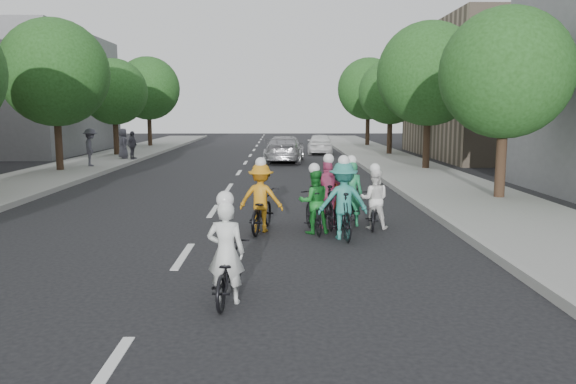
{
  "coord_description": "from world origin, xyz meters",
  "views": [
    {
      "loc": [
        1.91,
        -10.76,
        2.84
      ],
      "look_at": [
        2.09,
        1.89,
        1.0
      ],
      "focal_mm": 35.0,
      "sensor_mm": 36.0,
      "label": 1
    }
  ],
  "objects_px": {
    "cyclist_5": "(350,201)",
    "cyclist_0": "(227,266)",
    "cyclist_7": "(343,206)",
    "cyclist_3": "(328,200)",
    "follow_car_trail": "(320,144)",
    "cyclist_6": "(374,205)",
    "spectator_0": "(91,147)",
    "spectator_2": "(123,143)",
    "cyclist_1": "(314,207)",
    "cyclist_4": "(341,202)",
    "follow_car_lead": "(285,149)",
    "cyclist_2": "(261,204)",
    "spectator_1": "(132,145)"
  },
  "relations": [
    {
      "from": "cyclist_6",
      "to": "cyclist_7",
      "type": "xyz_separation_m",
      "value": [
        -0.88,
        -1.09,
        0.17
      ]
    },
    {
      "from": "cyclist_4",
      "to": "cyclist_6",
      "type": "height_order",
      "value": "cyclist_6"
    },
    {
      "from": "cyclist_3",
      "to": "cyclist_7",
      "type": "distance_m",
      "value": 1.2
    },
    {
      "from": "cyclist_3",
      "to": "cyclist_6",
      "type": "relative_size",
      "value": 1.1
    },
    {
      "from": "cyclist_3",
      "to": "cyclist_2",
      "type": "bearing_deg",
      "value": 11.38
    },
    {
      "from": "spectator_1",
      "to": "cyclist_1",
      "type": "bearing_deg",
      "value": -141.53
    },
    {
      "from": "cyclist_1",
      "to": "spectator_1",
      "type": "xyz_separation_m",
      "value": [
        -8.99,
        18.37,
        0.31
      ]
    },
    {
      "from": "follow_car_trail",
      "to": "spectator_1",
      "type": "distance_m",
      "value": 12.28
    },
    {
      "from": "cyclist_4",
      "to": "cyclist_5",
      "type": "xyz_separation_m",
      "value": [
        0.21,
        -0.29,
        0.06
      ]
    },
    {
      "from": "cyclist_3",
      "to": "follow_car_trail",
      "type": "distance_m",
      "value": 23.6
    },
    {
      "from": "cyclist_0",
      "to": "spectator_1",
      "type": "xyz_separation_m",
      "value": [
        -7.41,
        23.11,
        0.39
      ]
    },
    {
      "from": "cyclist_1",
      "to": "cyclist_5",
      "type": "height_order",
      "value": "cyclist_5"
    },
    {
      "from": "cyclist_2",
      "to": "cyclist_4",
      "type": "xyz_separation_m",
      "value": [
        1.99,
        0.99,
        -0.1
      ]
    },
    {
      "from": "cyclist_2",
      "to": "follow_car_lead",
      "type": "height_order",
      "value": "cyclist_2"
    },
    {
      "from": "cyclist_5",
      "to": "cyclist_0",
      "type": "bearing_deg",
      "value": 74.48
    },
    {
      "from": "spectator_1",
      "to": "spectator_2",
      "type": "distance_m",
      "value": 0.89
    },
    {
      "from": "follow_car_lead",
      "to": "follow_car_trail",
      "type": "xyz_separation_m",
      "value": [
        2.37,
        5.9,
        -0.05
      ]
    },
    {
      "from": "cyclist_0",
      "to": "follow_car_lead",
      "type": "relative_size",
      "value": 0.34
    },
    {
      "from": "spectator_1",
      "to": "spectator_2",
      "type": "height_order",
      "value": "spectator_2"
    },
    {
      "from": "cyclist_2",
      "to": "cyclist_6",
      "type": "relative_size",
      "value": 1.17
    },
    {
      "from": "cyclist_6",
      "to": "cyclist_0",
      "type": "bearing_deg",
      "value": 70.37
    },
    {
      "from": "cyclist_2",
      "to": "cyclist_7",
      "type": "bearing_deg",
      "value": 169.14
    },
    {
      "from": "cyclist_6",
      "to": "spectator_0",
      "type": "relative_size",
      "value": 0.91
    },
    {
      "from": "cyclist_5",
      "to": "spectator_2",
      "type": "relative_size",
      "value": 1.04
    },
    {
      "from": "cyclist_4",
      "to": "cyclist_6",
      "type": "distance_m",
      "value": 0.97
    },
    {
      "from": "cyclist_3",
      "to": "spectator_1",
      "type": "distance_m",
      "value": 20.08
    },
    {
      "from": "cyclist_2",
      "to": "cyclist_4",
      "type": "bearing_deg",
      "value": -142.5
    },
    {
      "from": "cyclist_1",
      "to": "cyclist_4",
      "type": "bearing_deg",
      "value": -132.2
    },
    {
      "from": "follow_car_trail",
      "to": "cyclist_7",
      "type": "bearing_deg",
      "value": 89.7
    },
    {
      "from": "follow_car_lead",
      "to": "cyclist_6",
      "type": "bearing_deg",
      "value": 101.23
    },
    {
      "from": "cyclist_5",
      "to": "spectator_2",
      "type": "bearing_deg",
      "value": -50.62
    },
    {
      "from": "cyclist_0",
      "to": "follow_car_trail",
      "type": "xyz_separation_m",
      "value": [
        3.42,
        28.9,
        0.14
      ]
    },
    {
      "from": "cyclist_3",
      "to": "cyclist_4",
      "type": "bearing_deg",
      "value": -127.4
    },
    {
      "from": "cyclist_5",
      "to": "spectator_0",
      "type": "height_order",
      "value": "spectator_0"
    },
    {
      "from": "follow_car_trail",
      "to": "cyclist_6",
      "type": "bearing_deg",
      "value": 91.7
    },
    {
      "from": "spectator_1",
      "to": "spectator_0",
      "type": "bearing_deg",
      "value": 177.27
    },
    {
      "from": "follow_car_lead",
      "to": "spectator_0",
      "type": "relative_size",
      "value": 2.71
    },
    {
      "from": "cyclist_0",
      "to": "cyclist_3",
      "type": "height_order",
      "value": "cyclist_3"
    },
    {
      "from": "cyclist_4",
      "to": "spectator_0",
      "type": "relative_size",
      "value": 0.87
    },
    {
      "from": "cyclist_2",
      "to": "cyclist_5",
      "type": "distance_m",
      "value": 2.31
    },
    {
      "from": "cyclist_4",
      "to": "spectator_2",
      "type": "bearing_deg",
      "value": -50.53
    },
    {
      "from": "cyclist_7",
      "to": "follow_car_lead",
      "type": "relative_size",
      "value": 0.38
    },
    {
      "from": "cyclist_0",
      "to": "cyclist_7",
      "type": "relative_size",
      "value": 0.9
    },
    {
      "from": "cyclist_4",
      "to": "spectator_2",
      "type": "height_order",
      "value": "spectator_2"
    },
    {
      "from": "cyclist_3",
      "to": "spectator_1",
      "type": "relative_size",
      "value": 1.17
    },
    {
      "from": "cyclist_0",
      "to": "follow_car_lead",
      "type": "bearing_deg",
      "value": -87.53
    },
    {
      "from": "spectator_2",
      "to": "cyclist_7",
      "type": "bearing_deg",
      "value": -171.27
    },
    {
      "from": "cyclist_2",
      "to": "cyclist_5",
      "type": "xyz_separation_m",
      "value": [
        2.2,
        0.7,
        -0.04
      ]
    },
    {
      "from": "cyclist_7",
      "to": "spectator_2",
      "type": "bearing_deg",
      "value": -67.94
    },
    {
      "from": "cyclist_4",
      "to": "spectator_0",
      "type": "height_order",
      "value": "spectator_0"
    }
  ]
}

